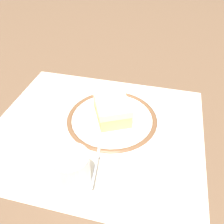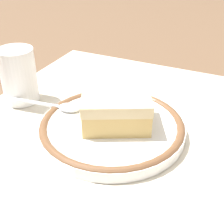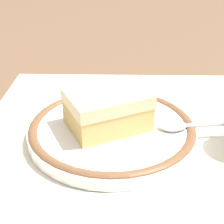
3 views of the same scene
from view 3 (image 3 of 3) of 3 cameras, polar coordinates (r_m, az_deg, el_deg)
name	(u,v)px [view 3 (image 3 of 3)]	position (r m, az deg, el deg)	size (l,w,h in m)	color
ground_plane	(134,151)	(0.42, 3.73, -6.59)	(2.40, 2.40, 0.00)	brown
placemat	(134,150)	(0.42, 3.74, -6.51)	(0.49, 0.42, 0.00)	beige
plate	(112,129)	(0.44, 0.00, -2.98)	(0.22, 0.22, 0.02)	white
cake_slice	(107,109)	(0.42, -0.81, 0.46)	(0.11, 0.12, 0.05)	#DBB76B
spoon	(187,125)	(0.44, 12.61, -2.20)	(0.03, 0.13, 0.01)	silver
napkin	(215,101)	(0.55, 17.09, 1.76)	(0.14, 0.14, 0.00)	white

